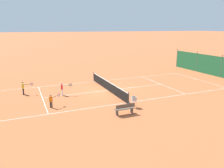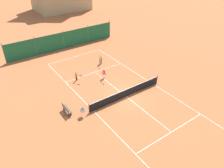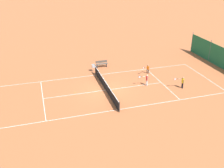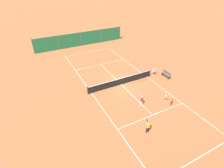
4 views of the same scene
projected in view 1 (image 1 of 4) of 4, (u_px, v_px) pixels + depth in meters
name	position (u px, v px, depth m)	size (l,w,h in m)	color
ground_plane	(108.00, 90.00, 22.13)	(600.00, 600.00, 0.00)	#B25B33
court_line_markings	(108.00, 90.00, 22.13)	(8.25, 23.85, 0.01)	white
tennis_net	(108.00, 86.00, 22.01)	(9.18, 0.08, 1.06)	#2D2D2D
windscreen_fence_near	(221.00, 67.00, 27.65)	(17.28, 0.08, 2.90)	#1E6038
player_far_service	(62.00, 88.00, 20.37)	(0.48, 1.01, 1.24)	white
player_near_service	(51.00, 100.00, 17.23)	(0.52, 0.94, 1.11)	black
player_near_baseline	(23.00, 87.00, 20.61)	(0.53, 1.02, 1.27)	black
tennis_ball_by_net_left	(194.00, 80.00, 26.35)	(0.07, 0.07, 0.07)	#CCE033
tennis_ball_alley_left	(137.00, 88.00, 22.99)	(0.07, 0.07, 0.07)	#CCE033
tennis_ball_alley_right	(115.00, 79.00, 26.69)	(0.07, 0.07, 0.07)	#CCE033
tennis_ball_near_corner	(181.00, 93.00, 21.21)	(0.07, 0.07, 0.07)	#CCE033
ball_hopper	(134.00, 100.00, 17.26)	(0.36, 0.36, 0.89)	#B7B7BC
courtside_bench	(125.00, 109.00, 15.90)	(0.36, 1.50, 0.84)	#51473D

